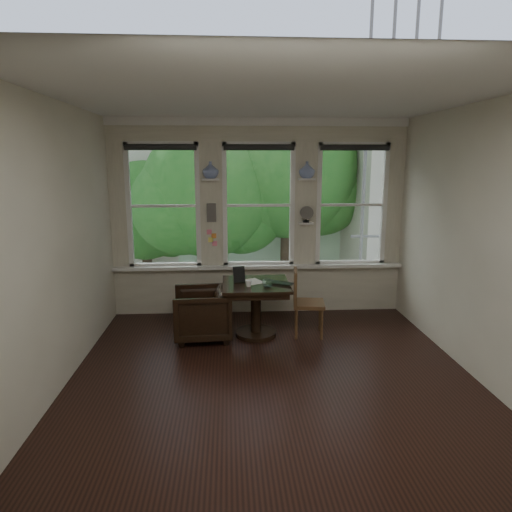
{
  "coord_description": "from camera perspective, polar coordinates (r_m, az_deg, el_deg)",
  "views": [
    {
      "loc": [
        -0.47,
        -4.78,
        2.37
      ],
      "look_at": [
        -0.12,
        0.9,
        1.18
      ],
      "focal_mm": 32.0,
      "sensor_mm": 36.0,
      "label": 1
    }
  ],
  "objects": [
    {
      "name": "ground",
      "position": [
        5.36,
        1.97,
        -14.47
      ],
      "size": [
        4.5,
        4.5,
        0.0
      ],
      "primitive_type": "plane",
      "color": "black",
      "rests_on": "ground"
    },
    {
      "name": "ceiling",
      "position": [
        4.85,
        2.23,
        19.26
      ],
      "size": [
        4.5,
        4.5,
        0.0
      ],
      "primitive_type": "plane",
      "rotation": [
        3.14,
        0.0,
        0.0
      ],
      "color": "silver",
      "rests_on": "ground"
    },
    {
      "name": "wall_back",
      "position": [
        7.1,
        0.32,
        4.75
      ],
      "size": [
        4.5,
        0.0,
        4.5
      ],
      "primitive_type": "plane",
      "rotation": [
        1.57,
        0.0,
        0.0
      ],
      "color": "beige",
      "rests_on": "ground"
    },
    {
      "name": "wall_front",
      "position": [
        2.72,
        6.76,
        -6.91
      ],
      "size": [
        4.5,
        0.0,
        4.5
      ],
      "primitive_type": "plane",
      "rotation": [
        -1.57,
        0.0,
        0.0
      ],
      "color": "beige",
      "rests_on": "ground"
    },
    {
      "name": "wall_left",
      "position": [
        5.17,
        -23.56,
        1.13
      ],
      "size": [
        0.0,
        4.5,
        4.5
      ],
      "primitive_type": "plane",
      "rotation": [
        1.57,
        0.0,
        1.57
      ],
      "color": "beige",
      "rests_on": "ground"
    },
    {
      "name": "wall_right",
      "position": [
        5.57,
        25.8,
        1.63
      ],
      "size": [
        0.0,
        4.5,
        4.5
      ],
      "primitive_type": "plane",
      "rotation": [
        1.57,
        0.0,
        -1.57
      ],
      "color": "beige",
      "rests_on": "ground"
    },
    {
      "name": "window_left",
      "position": [
        7.13,
        -11.46,
        6.16
      ],
      "size": [
        1.1,
        0.12,
        1.9
      ],
      "primitive_type": null,
      "color": "white",
      "rests_on": "ground"
    },
    {
      "name": "window_center",
      "position": [
        7.08,
        0.32,
        6.36
      ],
      "size": [
        1.1,
        0.12,
        1.9
      ],
      "primitive_type": null,
      "color": "white",
      "rests_on": "ground"
    },
    {
      "name": "window_right",
      "position": [
        7.32,
        11.79,
        6.29
      ],
      "size": [
        1.1,
        0.12,
        1.9
      ],
      "primitive_type": null,
      "color": "white",
      "rests_on": "ground"
    },
    {
      "name": "shelf_left",
      "position": [
        6.94,
        -5.69,
        9.5
      ],
      "size": [
        0.26,
        0.16,
        0.03
      ],
      "primitive_type": "cube",
      "color": "white",
      "rests_on": "ground"
    },
    {
      "name": "shelf_right",
      "position": [
        7.04,
        6.36,
        9.52
      ],
      "size": [
        0.26,
        0.16,
        0.03
      ],
      "primitive_type": "cube",
      "color": "white",
      "rests_on": "ground"
    },
    {
      "name": "intercom",
      "position": [
        7.01,
        -5.59,
        5.42
      ],
      "size": [
        0.14,
        0.06,
        0.28
      ],
      "primitive_type": "cube",
      "color": "#59544F",
      "rests_on": "ground"
    },
    {
      "name": "sticky_notes",
      "position": [
        7.06,
        -5.54,
        2.6
      ],
      "size": [
        0.16,
        0.01,
        0.24
      ],
      "primitive_type": null,
      "color": "pink",
      "rests_on": "ground"
    },
    {
      "name": "desk_fan",
      "position": [
        7.06,
        6.28,
        4.89
      ],
      "size": [
        0.2,
        0.2,
        0.24
      ],
      "primitive_type": null,
      "color": "#59544F",
      "rests_on": "ground"
    },
    {
      "name": "vase_left",
      "position": [
        6.94,
        -5.71,
        10.65
      ],
      "size": [
        0.24,
        0.24,
        0.25
      ],
      "primitive_type": "imported",
      "color": "silver",
      "rests_on": "shelf_left"
    },
    {
      "name": "vase_right",
      "position": [
        7.04,
        6.39,
        10.65
      ],
      "size": [
        0.24,
        0.24,
        0.25
      ],
      "primitive_type": "imported",
      "color": "silver",
      "rests_on": "shelf_right"
    },
    {
      "name": "table",
      "position": [
        6.29,
        -0.02,
        -6.7
      ],
      "size": [
        0.9,
        0.9,
        0.75
      ],
      "primitive_type": null,
      "color": "black",
      "rests_on": "ground"
    },
    {
      "name": "armchair_left",
      "position": [
        6.24,
        -6.77,
        -7.18
      ],
      "size": [
        0.81,
        0.79,
        0.7
      ],
      "primitive_type": "imported",
      "rotation": [
        0.0,
        0.0,
        -1.5
      ],
      "color": "black",
      "rests_on": "ground"
    },
    {
      "name": "cushion_red",
      "position": [
        6.21,
        -6.79,
        -6.29
      ],
      "size": [
        0.45,
        0.45,
        0.06
      ],
      "primitive_type": "cube",
      "color": "maroon",
      "rests_on": "armchair_left"
    },
    {
      "name": "side_chair_right",
      "position": [
        6.33,
        6.62,
        -5.86
      ],
      "size": [
        0.47,
        0.47,
        0.92
      ],
      "primitive_type": null,
      "rotation": [
        0.0,
        0.0,
        1.44
      ],
      "color": "#4C2E1B",
      "rests_on": "ground"
    },
    {
      "name": "laptop",
      "position": [
        6.08,
        3.08,
        -3.55
      ],
      "size": [
        0.4,
        0.37,
        0.03
      ],
      "primitive_type": "imported",
      "rotation": [
        0.0,
        0.0,
        -0.58
      ],
      "color": "black",
      "rests_on": "table"
    },
    {
      "name": "mug",
      "position": [
        6.0,
        -0.93,
        -3.44
      ],
      "size": [
        0.11,
        0.11,
        0.09
      ],
      "primitive_type": "imported",
      "rotation": [
        0.0,
        0.0,
        0.19
      ],
      "color": "white",
      "rests_on": "table"
    },
    {
      "name": "drinking_glass",
      "position": [
        5.96,
        1.45,
        -3.44
      ],
      "size": [
        0.17,
        0.17,
        0.11
      ],
      "primitive_type": "imported",
      "rotation": [
        0.0,
        0.0,
        0.33
      ],
      "color": "white",
      "rests_on": "table"
    },
    {
      "name": "tablet",
      "position": [
        6.19,
        -2.14,
        -2.32
      ],
      "size": [
        0.17,
        0.11,
        0.22
      ],
      "primitive_type": "cube",
      "rotation": [
        -0.26,
        0.0,
        0.19
      ],
      "color": "black",
      "rests_on": "table"
    },
    {
      "name": "papers",
      "position": [
        6.26,
        -0.34,
        -3.2
      ],
      "size": [
        0.33,
        0.37,
        0.0
      ],
      "primitive_type": "cube",
      "rotation": [
        0.0,
        0.0,
        0.46
      ],
      "color": "silver",
      "rests_on": "table"
    }
  ]
}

